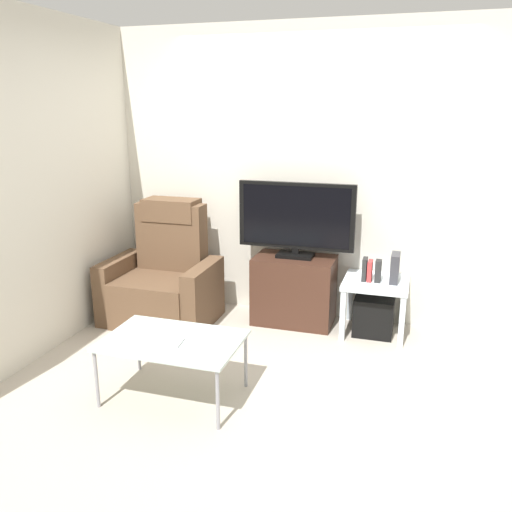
% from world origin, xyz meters
% --- Properties ---
extents(ground_plane, '(6.40, 6.40, 0.00)m').
position_xyz_m(ground_plane, '(0.00, 0.00, 0.00)').
color(ground_plane, '#B2A899').
extents(wall_back, '(6.40, 0.06, 2.60)m').
position_xyz_m(wall_back, '(0.00, 1.13, 1.30)').
color(wall_back, beige).
rests_on(wall_back, ground).
extents(wall_side, '(0.06, 4.48, 2.60)m').
position_xyz_m(wall_side, '(-1.88, 0.00, 1.30)').
color(wall_side, beige).
rests_on(wall_side, ground).
extents(tv_stand, '(0.71, 0.43, 0.61)m').
position_xyz_m(tv_stand, '(-0.11, 0.85, 0.31)').
color(tv_stand, '#3D2319').
rests_on(tv_stand, ground).
extents(television, '(1.03, 0.20, 0.66)m').
position_xyz_m(television, '(-0.11, 0.87, 0.96)').
color(television, black).
rests_on(television, tv_stand).
extents(recliner_armchair, '(0.98, 0.78, 1.08)m').
position_xyz_m(recliner_armchair, '(-1.28, 0.60, 0.37)').
color(recliner_armchair, brown).
rests_on(recliner_armchair, ground).
extents(side_table, '(0.54, 0.54, 0.48)m').
position_xyz_m(side_table, '(0.61, 0.82, 0.40)').
color(side_table, silver).
rests_on(side_table, ground).
extents(subwoofer_box, '(0.33, 0.33, 0.33)m').
position_xyz_m(subwoofer_box, '(0.61, 0.82, 0.17)').
color(subwoofer_box, black).
rests_on(subwoofer_box, ground).
extents(book_leftmost, '(0.04, 0.12, 0.19)m').
position_xyz_m(book_leftmost, '(0.51, 0.80, 0.58)').
color(book_leftmost, '#262626').
rests_on(book_leftmost, side_table).
extents(book_middle, '(0.04, 0.12, 0.17)m').
position_xyz_m(book_middle, '(0.55, 0.80, 0.57)').
color(book_middle, red).
rests_on(book_middle, side_table).
extents(book_rightmost, '(0.05, 0.10, 0.18)m').
position_xyz_m(book_rightmost, '(0.62, 0.80, 0.57)').
color(book_rightmost, '#262626').
rests_on(book_rightmost, side_table).
extents(game_console, '(0.07, 0.20, 0.24)m').
position_xyz_m(game_console, '(0.75, 0.83, 0.60)').
color(game_console, '#333338').
rests_on(game_console, side_table).
extents(coffee_table, '(0.90, 0.60, 0.42)m').
position_xyz_m(coffee_table, '(-0.58, -0.64, 0.40)').
color(coffee_table, '#B2C6C1').
rests_on(coffee_table, ground).
extents(cell_phone, '(0.09, 0.16, 0.01)m').
position_xyz_m(cell_phone, '(-0.53, -0.70, 0.43)').
color(cell_phone, '#B7B7BC').
rests_on(cell_phone, coffee_table).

